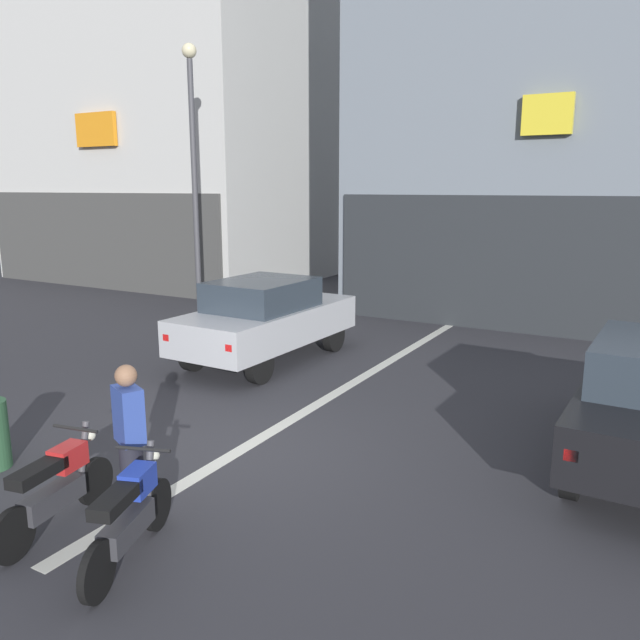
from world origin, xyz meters
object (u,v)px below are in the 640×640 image
(car_silver_crossing_near, at_px, (266,317))
(street_lamp, at_px, (193,156))
(person_by_motorcycles, at_px, (130,442))
(motorcycle_blue_row_left_mid, at_px, (130,514))
(motorcycle_red_row_leftmost, at_px, (57,487))

(car_silver_crossing_near, bearing_deg, street_lamp, 146.34)
(car_silver_crossing_near, distance_m, street_lamp, 5.68)
(street_lamp, xyz_separation_m, person_by_motorcycles, (6.13, -8.30, -3.28))
(motorcycle_blue_row_left_mid, bearing_deg, street_lamp, 126.92)
(person_by_motorcycles, bearing_deg, motorcycle_blue_row_left_mid, -46.27)
(street_lamp, bearing_deg, person_by_motorcycles, -53.57)
(motorcycle_red_row_leftmost, height_order, motorcycle_blue_row_left_mid, same)
(motorcycle_red_row_leftmost, bearing_deg, motorcycle_blue_row_left_mid, -1.34)
(street_lamp, bearing_deg, motorcycle_red_row_leftmost, -57.54)
(car_silver_crossing_near, height_order, street_lamp, street_lamp)
(street_lamp, height_order, motorcycle_red_row_leftmost, street_lamp)
(motorcycle_blue_row_left_mid, bearing_deg, car_silver_crossing_near, 113.81)
(motorcycle_red_row_leftmost, xyz_separation_m, motorcycle_blue_row_left_mid, (1.03, -0.02, 0.00))
(street_lamp, relative_size, person_by_motorcycles, 4.07)
(car_silver_crossing_near, distance_m, motorcycle_blue_row_left_mid, 6.85)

